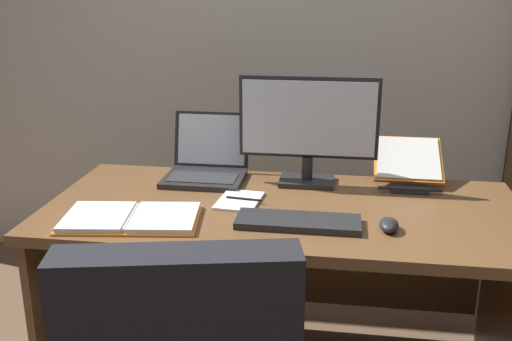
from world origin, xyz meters
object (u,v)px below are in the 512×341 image
(monitor, at_px, (308,129))
(pen, at_px, (244,199))
(laptop, at_px, (207,165))
(open_binder, at_px, (131,218))
(notepad, at_px, (239,201))
(keyboard, at_px, (298,222))
(desk, at_px, (285,246))
(reading_stand_with_book, at_px, (408,164))
(computer_mouse, at_px, (389,225))

(monitor, bearing_deg, pen, -129.91)
(laptop, height_order, open_binder, laptop)
(notepad, bearing_deg, open_binder, -144.69)
(laptop, xyz_separation_m, keyboard, (0.42, -0.45, -0.04))
(monitor, distance_m, open_binder, 0.79)
(desk, relative_size, notepad, 8.31)
(desk, height_order, notepad, notepad)
(laptop, bearing_deg, open_binder, -106.59)
(reading_stand_with_book, bearing_deg, desk, -150.86)
(notepad, bearing_deg, pen, 0.00)
(monitor, xyz_separation_m, computer_mouse, (0.30, -0.45, -0.21))
(notepad, distance_m, pen, 0.02)
(desk, height_order, computer_mouse, computer_mouse)
(desk, height_order, monitor, monitor)
(keyboard, relative_size, reading_stand_with_book, 1.44)
(pen, bearing_deg, open_binder, -146.24)
(computer_mouse, xyz_separation_m, notepad, (-0.54, 0.19, -0.02))
(reading_stand_with_book, distance_m, notepad, 0.72)
(open_binder, bearing_deg, reading_stand_with_book, 22.72)
(reading_stand_with_book, bearing_deg, laptop, -175.72)
(desk, xyz_separation_m, laptop, (-0.35, 0.20, 0.25))
(desk, distance_m, notepad, 0.27)
(keyboard, bearing_deg, monitor, 90.00)
(laptop, height_order, pen, laptop)
(reading_stand_with_book, height_order, notepad, reading_stand_with_book)
(open_binder, bearing_deg, pen, 26.42)
(desk, distance_m, laptop, 0.48)
(pen, bearing_deg, notepad, 180.00)
(computer_mouse, height_order, notepad, computer_mouse)
(keyboard, distance_m, reading_stand_with_book, 0.66)
(keyboard, distance_m, pen, 0.29)
(keyboard, relative_size, notepad, 2.00)
(keyboard, xyz_separation_m, notepad, (-0.24, 0.19, -0.01))
(desk, xyz_separation_m, monitor, (0.07, 0.19, 0.42))
(pen, bearing_deg, laptop, 127.68)
(laptop, bearing_deg, keyboard, -47.10)
(desk, bearing_deg, computer_mouse, -34.35)
(notepad, bearing_deg, desk, 20.82)
(laptop, distance_m, open_binder, 0.53)
(monitor, height_order, laptop, monitor)
(computer_mouse, bearing_deg, laptop, 147.85)
(desk, xyz_separation_m, pen, (-0.15, -0.06, 0.21))
(laptop, height_order, computer_mouse, laptop)
(monitor, relative_size, keyboard, 1.32)
(notepad, bearing_deg, laptop, 124.88)
(keyboard, height_order, pen, keyboard)
(pen, bearing_deg, monitor, 50.09)
(keyboard, xyz_separation_m, open_binder, (-0.57, -0.05, -0.00))
(laptop, height_order, reading_stand_with_book, laptop)
(reading_stand_with_book, bearing_deg, open_binder, -149.94)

